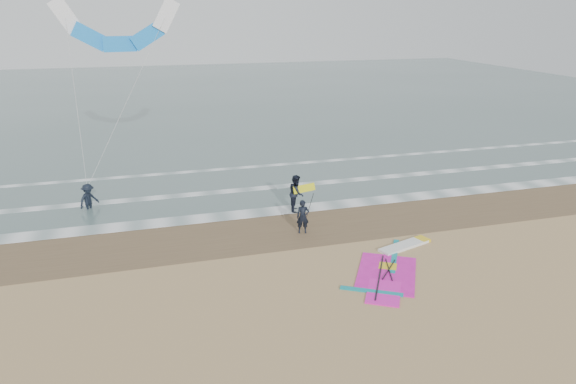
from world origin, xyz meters
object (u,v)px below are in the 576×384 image
object	(u,v)px
person_wading	(88,194)
person_standing	(303,217)
surf_kite	(118,30)
windsurf_rig	(393,265)
person_walking	(296,193)

from	to	relation	value
person_wading	person_standing	bearing A→B (deg)	-73.98
person_wading	surf_kite	size ratio (longest dim) A/B	0.18
windsurf_rig	person_wading	size ratio (longest dim) A/B	3.13
windsurf_rig	person_walking	bearing A→B (deg)	106.25
windsurf_rig	person_standing	xyz separation A→B (m)	(-2.59, 4.28, 0.78)
person_walking	surf_kite	size ratio (longest dim) A/B	0.21
person_standing	person_wading	xyz separation A→B (m)	(-10.03, 6.01, 0.07)
person_wading	surf_kite	world-z (taller)	surf_kite
person_standing	person_wading	bearing A→B (deg)	162.03
person_standing	surf_kite	distance (m)	14.65
person_standing	person_walking	distance (m)	2.88
person_standing	windsurf_rig	bearing A→B (deg)	-45.80
person_walking	person_standing	bearing A→B (deg)	-173.48
windsurf_rig	person_standing	distance (m)	5.06
person_standing	person_walking	xyz separation A→B (m)	(0.52, 2.83, 0.17)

